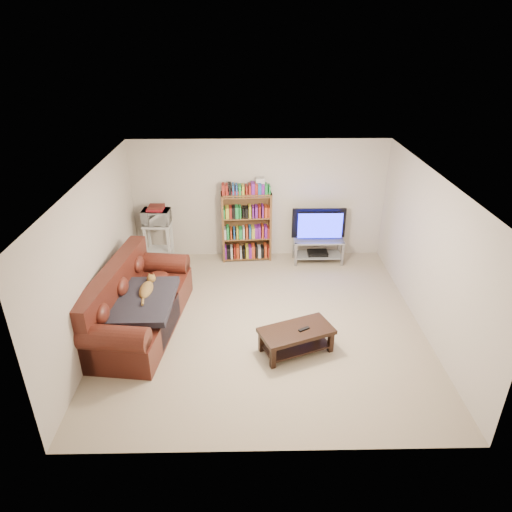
{
  "coord_description": "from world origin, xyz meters",
  "views": [
    {
      "loc": [
        -0.22,
        -6.09,
        4.26
      ],
      "look_at": [
        -0.1,
        0.4,
        1.0
      ],
      "focal_mm": 32.0,
      "sensor_mm": 36.0,
      "label": 1
    }
  ],
  "objects_px": {
    "sofa": "(135,307)",
    "tv_stand": "(318,246)",
    "coffee_table": "(296,336)",
    "bookshelf": "(247,226)"
  },
  "relations": [
    {
      "from": "sofa",
      "to": "tv_stand",
      "type": "relative_size",
      "value": 2.55
    },
    {
      "from": "sofa",
      "to": "bookshelf",
      "type": "height_order",
      "value": "bookshelf"
    },
    {
      "from": "sofa",
      "to": "tv_stand",
      "type": "xyz_separation_m",
      "value": [
        3.17,
        2.2,
        -0.02
      ]
    },
    {
      "from": "tv_stand",
      "to": "coffee_table",
      "type": "bearing_deg",
      "value": -104.14
    },
    {
      "from": "coffee_table",
      "to": "bookshelf",
      "type": "distance_m",
      "value": 3.13
    },
    {
      "from": "sofa",
      "to": "bookshelf",
      "type": "relative_size",
      "value": 1.78
    },
    {
      "from": "tv_stand",
      "to": "bookshelf",
      "type": "xyz_separation_m",
      "value": [
        -1.43,
        0.16,
        0.39
      ]
    },
    {
      "from": "coffee_table",
      "to": "tv_stand",
      "type": "bearing_deg",
      "value": 54.13
    },
    {
      "from": "tv_stand",
      "to": "sofa",
      "type": "bearing_deg",
      "value": -145.42
    },
    {
      "from": "sofa",
      "to": "coffee_table",
      "type": "xyz_separation_m",
      "value": [
        2.46,
        -0.66,
        -0.09
      ]
    }
  ]
}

